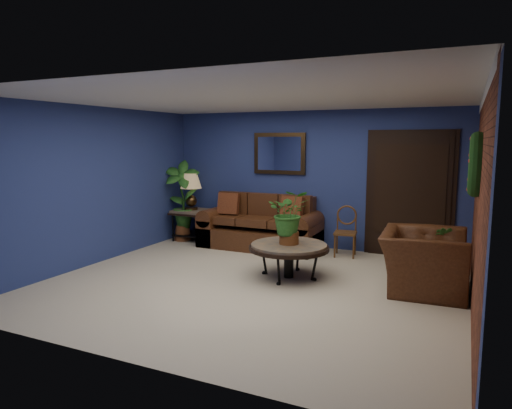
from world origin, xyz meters
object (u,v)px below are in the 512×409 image
at_px(coffee_table, 289,248).
at_px(armchair, 423,261).
at_px(sofa, 261,230).
at_px(table_lamp, 191,187).
at_px(end_table, 192,217).
at_px(side_chair, 346,228).

bearing_deg(coffee_table, armchair, 6.92).
height_order(sofa, armchair, sofa).
bearing_deg(armchair, table_lamp, 70.57).
height_order(table_lamp, armchair, table_lamp).
distance_m(end_table, side_chair, 3.08).
distance_m(side_chair, armchair, 1.96).
bearing_deg(sofa, armchair, -24.81).
relative_size(end_table, table_lamp, 0.97).
xyz_separation_m(sofa, table_lamp, (-1.50, -0.03, 0.73)).
relative_size(sofa, table_lamp, 3.17).
distance_m(sofa, armchair, 3.25).
bearing_deg(sofa, table_lamp, -178.77).
bearing_deg(side_chair, armchair, -53.20).
distance_m(coffee_table, table_lamp, 3.13).
bearing_deg(side_chair, coffee_table, -112.78).
bearing_deg(end_table, side_chair, 1.17).
xyz_separation_m(table_lamp, side_chair, (3.08, 0.06, -0.57)).
bearing_deg(armchair, end_table, 70.57).
xyz_separation_m(coffee_table, side_chair, (0.43, 1.61, 0.05)).
bearing_deg(table_lamp, coffee_table, -30.35).
height_order(table_lamp, side_chair, table_lamp).
bearing_deg(sofa, side_chair, 1.11).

